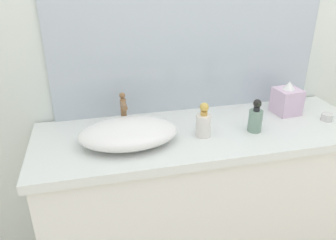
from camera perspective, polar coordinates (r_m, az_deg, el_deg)
name	(u,v)px	position (r m, az deg, el deg)	size (l,w,h in m)	color
bathroom_wall_rear	(210,23)	(1.71, 7.08, 16.01)	(6.00, 0.06, 2.60)	silver
vanity_counter	(200,206)	(1.78, 5.50, -14.29)	(1.53, 0.51, 0.87)	white
wall_mirror_panel	(191,0)	(1.63, 3.97, 19.64)	(1.34, 0.01, 1.08)	#B2BCC6
sink_basin	(129,133)	(1.42, -6.73, -2.17)	(0.42, 0.28, 0.10)	white
faucet	(124,108)	(1.54, -7.57, 1.98)	(0.03, 0.11, 0.16)	brown
soap_dispenser	(255,118)	(1.55, 14.66, 0.25)	(0.06, 0.06, 0.15)	gray
lotion_bottle	(204,123)	(1.47, 6.07, -0.47)	(0.07, 0.07, 0.16)	silver
tissue_box	(287,100)	(1.78, 19.59, 3.27)	(0.13, 0.13, 0.17)	silver
candle_jar	(327,117)	(1.79, 25.41, 0.46)	(0.05, 0.05, 0.03)	silver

